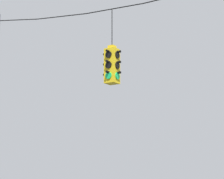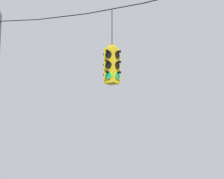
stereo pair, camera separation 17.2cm
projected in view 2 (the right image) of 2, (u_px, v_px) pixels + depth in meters
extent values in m
cylinder|color=black|center=(17.00, 20.00, 15.05)|extent=(2.01, 0.03, 0.37)
cylinder|color=black|center=(61.00, 17.00, 13.90)|extent=(2.01, 0.03, 0.26)
cylinder|color=black|center=(114.00, 9.00, 12.78)|extent=(2.01, 0.03, 0.14)
cube|color=yellow|center=(112.00, 66.00, 12.48)|extent=(0.34, 0.34, 1.02)
cube|color=yellow|center=(112.00, 47.00, 12.59)|extent=(0.19, 0.19, 0.10)
cylinder|color=black|center=(112.00, 27.00, 12.70)|extent=(0.02, 0.02, 1.11)
cylinder|color=black|center=(108.00, 54.00, 12.39)|extent=(0.20, 0.03, 0.20)
cylinder|color=black|center=(108.00, 51.00, 12.37)|extent=(0.07, 0.12, 0.07)
cylinder|color=black|center=(108.00, 65.00, 12.33)|extent=(0.20, 0.03, 0.20)
cylinder|color=black|center=(107.00, 61.00, 12.31)|extent=(0.07, 0.12, 0.07)
cylinder|color=#19C666|center=(108.00, 75.00, 12.27)|extent=(0.20, 0.03, 0.20)
cylinder|color=black|center=(107.00, 72.00, 12.25)|extent=(0.07, 0.12, 0.07)
cylinder|color=black|center=(116.00, 57.00, 12.69)|extent=(0.20, 0.03, 0.20)
cylinder|color=black|center=(116.00, 55.00, 12.74)|extent=(0.07, 0.12, 0.07)
cylinder|color=black|center=(116.00, 68.00, 12.63)|extent=(0.20, 0.03, 0.20)
cylinder|color=black|center=(116.00, 65.00, 12.68)|extent=(0.07, 0.12, 0.07)
cylinder|color=#19C666|center=(116.00, 78.00, 12.57)|extent=(0.20, 0.03, 0.20)
cylinder|color=black|center=(116.00, 75.00, 12.62)|extent=(0.07, 0.12, 0.07)
cylinder|color=black|center=(107.00, 57.00, 12.64)|extent=(0.03, 0.20, 0.20)
cylinder|color=black|center=(105.00, 54.00, 12.68)|extent=(0.12, 0.07, 0.07)
cylinder|color=black|center=(107.00, 67.00, 12.58)|extent=(0.03, 0.20, 0.20)
cylinder|color=black|center=(105.00, 64.00, 12.62)|extent=(0.12, 0.07, 0.07)
cylinder|color=#19C666|center=(107.00, 77.00, 12.52)|extent=(0.03, 0.20, 0.20)
cylinder|color=black|center=(105.00, 75.00, 12.56)|extent=(0.12, 0.07, 0.07)
cylinder|color=black|center=(117.00, 55.00, 12.44)|extent=(0.03, 0.20, 0.20)
cylinder|color=black|center=(119.00, 52.00, 12.43)|extent=(0.12, 0.07, 0.07)
cylinder|color=black|center=(117.00, 65.00, 12.38)|extent=(0.03, 0.20, 0.20)
cylinder|color=black|center=(119.00, 62.00, 12.37)|extent=(0.12, 0.07, 0.07)
cylinder|color=#19C666|center=(117.00, 76.00, 12.32)|extent=(0.03, 0.20, 0.20)
cylinder|color=black|center=(119.00, 73.00, 12.31)|extent=(0.12, 0.07, 0.07)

